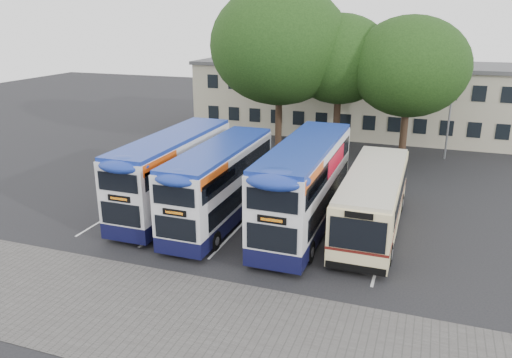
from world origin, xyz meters
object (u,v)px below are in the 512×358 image
object	(u,v)px
tree_left	(280,45)
bus_dd_right	(305,182)
tree_mid	(340,59)
bus_single	(373,197)
bus_dd_left	(174,170)
bus_dd_mid	(221,181)
lamp_post	(453,90)
tree_right	(410,67)

from	to	relation	value
tree_left	bus_dd_right	bearing A→B (deg)	-67.65
tree_mid	bus_single	bearing A→B (deg)	-71.70
tree_mid	bus_dd_left	xyz separation A→B (m)	(-6.02, -14.09, -4.82)
bus_dd_mid	bus_dd_right	size ratio (longest dim) A/B	0.91
bus_dd_right	bus_single	bearing A→B (deg)	16.24
tree_left	bus_dd_right	size ratio (longest dim) A/B	1.18
bus_dd_left	bus_single	bearing A→B (deg)	4.83
lamp_post	bus_dd_mid	distance (m)	19.86
tree_left	bus_single	size ratio (longest dim) A/B	1.22
tree_left	tree_mid	xyz separation A→B (m)	(4.18, 1.12, -0.96)
bus_single	bus_dd_left	bearing A→B (deg)	-175.17
lamp_post	tree_right	world-z (taller)	tree_right
bus_dd_left	bus_dd_mid	distance (m)	3.05
bus_dd_mid	bus_dd_right	distance (m)	4.25
tree_mid	bus_dd_mid	world-z (taller)	tree_mid
tree_left	bus_single	bearing A→B (deg)	-54.73
bus_dd_right	tree_mid	bearing A→B (deg)	94.73
tree_mid	tree_right	world-z (taller)	tree_mid
tree_right	lamp_post	bearing A→B (deg)	39.94
lamp_post	bus_dd_right	size ratio (longest dim) A/B	0.87
tree_left	lamp_post	bearing A→B (deg)	12.87
tree_mid	tree_right	xyz separation A→B (m)	(4.91, -0.83, -0.29)
tree_right	bus_dd_right	distance (m)	14.52
tree_left	tree_mid	distance (m)	4.44
tree_right	bus_dd_mid	distance (m)	16.66
tree_left	bus_dd_mid	world-z (taller)	tree_left
tree_right	bus_dd_right	size ratio (longest dim) A/B	0.98
tree_right	bus_dd_left	xyz separation A→B (m)	(-10.93, -13.26, -4.53)
tree_mid	bus_dd_right	size ratio (longest dim) A/B	0.99
bus_dd_left	bus_dd_right	xyz separation A→B (m)	(7.19, -0.05, 0.12)
tree_left	tree_mid	world-z (taller)	tree_left
bus_dd_left	bus_dd_right	world-z (taller)	bus_dd_right
lamp_post	tree_left	distance (m)	12.71
tree_right	bus_single	xyz separation A→B (m)	(-0.54, -12.38, -5.10)
bus_dd_left	bus_dd_mid	world-z (taller)	bus_dd_left
tree_right	tree_mid	bearing A→B (deg)	170.37
lamp_post	tree_right	size ratio (longest dim) A/B	0.89
bus_single	bus_dd_right	bearing A→B (deg)	-163.76
tree_mid	bus_dd_left	world-z (taller)	tree_mid
tree_left	bus_dd_left	distance (m)	14.32
bus_dd_right	bus_dd_left	bearing A→B (deg)	179.57
tree_mid	tree_right	size ratio (longest dim) A/B	1.01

